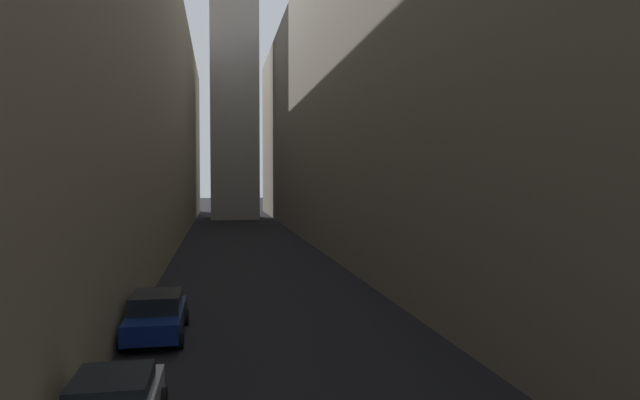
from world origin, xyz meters
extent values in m
plane|color=black|center=(0.00, 48.00, 0.00)|extent=(264.00, 264.00, 0.00)
cube|color=gray|center=(-11.49, 50.00, 11.52)|extent=(11.97, 108.00, 23.04)
cube|color=#756B5B|center=(12.54, 50.00, 12.66)|extent=(14.08, 108.00, 25.32)
cube|color=gray|center=(0.00, 85.21, 27.42)|extent=(6.72, 6.72, 54.84)
cube|color=black|center=(-4.40, 17.17, 1.26)|extent=(1.53, 1.82, 0.53)
cube|color=navy|center=(-4.40, 25.30, 0.64)|extent=(1.81, 4.45, 0.66)
cube|color=black|center=(-4.40, 25.29, 1.27)|extent=(1.66, 2.13, 0.59)
cylinder|color=black|center=(-5.30, 26.82, 0.31)|extent=(0.22, 0.62, 0.62)
cylinder|color=black|center=(-3.50, 26.82, 0.31)|extent=(0.22, 0.62, 0.62)
cylinder|color=black|center=(-5.30, 23.79, 0.31)|extent=(0.22, 0.62, 0.62)
cylinder|color=black|center=(-3.50, 23.79, 0.31)|extent=(0.22, 0.62, 0.62)
camera|label=1|loc=(-2.22, 5.52, 5.51)|focal=30.79mm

